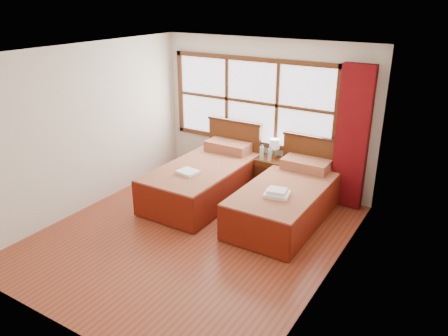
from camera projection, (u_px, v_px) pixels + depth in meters
The scene contains 15 objects.
floor at pixel (192, 235), 6.36m from camera, with size 4.50×4.50×0.00m, color brown.
ceiling at pixel (187, 52), 5.40m from camera, with size 4.50×4.50×0.00m, color white.
wall_back at pixel (265, 114), 7.66m from camera, with size 4.00×4.00×0.00m, color silver.
wall_left at pixel (86, 129), 6.85m from camera, with size 4.50×4.50×0.00m, color silver.
wall_right at pixel (334, 182), 4.91m from camera, with size 4.50×4.50×0.00m, color silver.
window at pixel (251, 102), 7.68m from camera, with size 3.16×0.06×1.56m.
curtain at pixel (352, 138), 6.82m from camera, with size 0.50×0.16×2.30m, color maroon.
bed_left at pixel (206, 178), 7.45m from camera, with size 1.17×2.27×1.14m.
bed_right at pixel (287, 199), 6.72m from camera, with size 1.11×2.16×1.09m.
nightstand at pixel (270, 175), 7.70m from camera, with size 0.45×0.45×0.60m.
towels_left at pixel (188, 172), 6.93m from camera, with size 0.34×0.31×0.05m.
towels_right at pixel (277, 193), 6.23m from camera, with size 0.40×0.36×0.10m.
lamp at pixel (275, 144), 7.57m from camera, with size 0.17×0.17×0.34m.
bottle_near at pixel (262, 153), 7.52m from camera, with size 0.07×0.07×0.26m.
bottle_far at pixel (270, 155), 7.46m from camera, with size 0.06×0.06×0.24m.
Camera 1 is at (3.30, -4.48, 3.28)m, focal length 35.00 mm.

